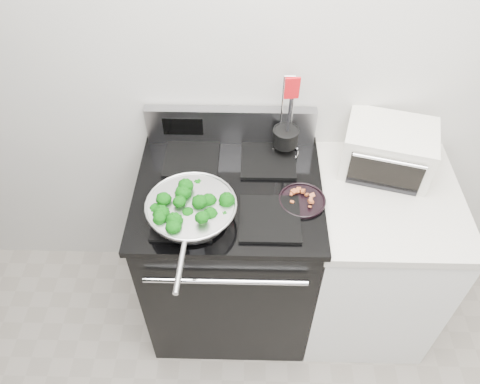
{
  "coord_description": "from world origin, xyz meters",
  "views": [
    {
      "loc": [
        -0.22,
        0.06,
        2.37
      ],
      "look_at": [
        -0.25,
        1.36,
        0.98
      ],
      "focal_mm": 35.0,
      "sensor_mm": 36.0,
      "label": 1
    }
  ],
  "objects_px": {
    "bacon_plate": "(302,199)",
    "utensil_holder": "(285,141)",
    "toaster_oven": "(388,149)",
    "skillet": "(191,210)",
    "gas_range": "(230,252)"
  },
  "relations": [
    {
      "from": "utensil_holder",
      "to": "toaster_oven",
      "type": "distance_m",
      "value": 0.44
    },
    {
      "from": "gas_range",
      "to": "bacon_plate",
      "type": "distance_m",
      "value": 0.57
    },
    {
      "from": "skillet",
      "to": "bacon_plate",
      "type": "height_order",
      "value": "skillet"
    },
    {
      "from": "gas_range",
      "to": "bacon_plate",
      "type": "height_order",
      "value": "gas_range"
    },
    {
      "from": "skillet",
      "to": "utensil_holder",
      "type": "xyz_separation_m",
      "value": [
        0.38,
        0.4,
        0.02
      ]
    },
    {
      "from": "utensil_holder",
      "to": "toaster_oven",
      "type": "bearing_deg",
      "value": -13.19
    },
    {
      "from": "bacon_plate",
      "to": "toaster_oven",
      "type": "distance_m",
      "value": 0.45
    },
    {
      "from": "gas_range",
      "to": "toaster_oven",
      "type": "xyz_separation_m",
      "value": [
        0.68,
        0.17,
        0.54
      ]
    },
    {
      "from": "bacon_plate",
      "to": "utensil_holder",
      "type": "bearing_deg",
      "value": 101.68
    },
    {
      "from": "bacon_plate",
      "to": "utensil_holder",
      "type": "height_order",
      "value": "utensil_holder"
    },
    {
      "from": "skillet",
      "to": "bacon_plate",
      "type": "relative_size",
      "value": 2.93
    },
    {
      "from": "skillet",
      "to": "utensil_holder",
      "type": "bearing_deg",
      "value": 48.5
    },
    {
      "from": "skillet",
      "to": "bacon_plate",
      "type": "bearing_deg",
      "value": 15.49
    },
    {
      "from": "skillet",
      "to": "gas_range",
      "type": "bearing_deg",
      "value": 54.75
    },
    {
      "from": "utensil_holder",
      "to": "gas_range",
      "type": "bearing_deg",
      "value": -144.44
    }
  ]
}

